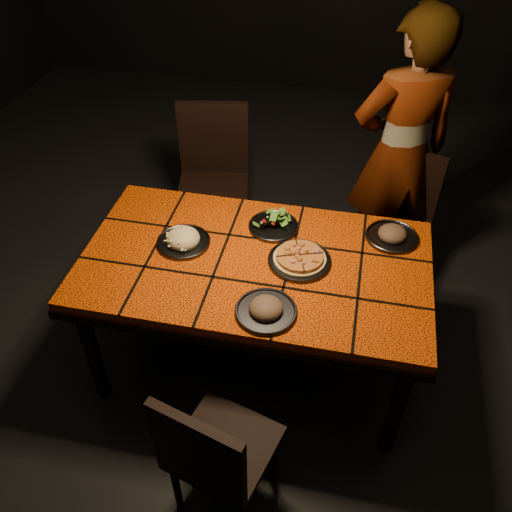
% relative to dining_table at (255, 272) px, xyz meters
% --- Properties ---
extents(room_shell, '(6.04, 7.04, 3.08)m').
position_rel_dining_table_xyz_m(room_shell, '(0.00, 0.00, 0.83)').
color(room_shell, black).
rests_on(room_shell, ground).
extents(dining_table, '(1.62, 0.92, 0.75)m').
position_rel_dining_table_xyz_m(dining_table, '(0.00, 0.00, 0.00)').
color(dining_table, '#F74E07').
rests_on(dining_table, ground).
extents(chair_near, '(0.47, 0.47, 0.84)m').
position_rel_dining_table_xyz_m(chair_near, '(0.01, -0.82, -0.19)').
color(chair_near, black).
rests_on(chair_near, ground).
extents(chair_far_left, '(0.51, 0.51, 0.96)m').
position_rel_dining_table_xyz_m(chair_far_left, '(-0.47, 0.97, -0.12)').
color(chair_far_left, black).
rests_on(chair_far_left, ground).
extents(chair_far_right, '(0.49, 0.49, 0.84)m').
position_rel_dining_table_xyz_m(chair_far_right, '(0.68, 0.89, -0.19)').
color(chair_far_right, black).
rests_on(chair_far_right, ground).
extents(diner, '(0.71, 0.60, 1.64)m').
position_rel_dining_table_xyz_m(diner, '(0.63, 0.96, 0.15)').
color(diner, brown).
rests_on(diner, ground).
extents(plate_pizza, '(0.31, 0.31, 0.04)m').
position_rel_dining_table_xyz_m(plate_pizza, '(0.20, 0.03, 0.10)').
color(plate_pizza, '#3D3E43').
rests_on(plate_pizza, dining_table).
extents(plate_pasta, '(0.26, 0.26, 0.08)m').
position_rel_dining_table_xyz_m(plate_pasta, '(-0.36, 0.04, 0.10)').
color(plate_pasta, '#3D3E43').
rests_on(plate_pasta, dining_table).
extents(plate_salad, '(0.25, 0.25, 0.07)m').
position_rel_dining_table_xyz_m(plate_salad, '(0.04, 0.25, 0.10)').
color(plate_salad, '#3D3E43').
rests_on(plate_salad, dining_table).
extents(plate_mushroom_a, '(0.26, 0.26, 0.09)m').
position_rel_dining_table_xyz_m(plate_mushroom_a, '(0.11, -0.31, 0.10)').
color(plate_mushroom_a, '#3D3E43').
rests_on(plate_mushroom_a, dining_table).
extents(plate_mushroom_b, '(0.25, 0.25, 0.08)m').
position_rel_dining_table_xyz_m(plate_mushroom_b, '(0.61, 0.29, 0.10)').
color(plate_mushroom_b, '#3D3E43').
rests_on(plate_mushroom_b, dining_table).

